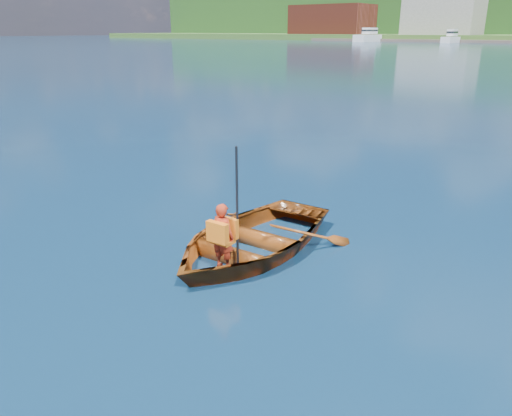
% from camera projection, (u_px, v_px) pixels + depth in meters
% --- Properties ---
extents(ground, '(600.00, 600.00, 0.00)m').
position_uv_depth(ground, '(240.00, 242.00, 8.47)').
color(ground, '#102040').
rests_on(ground, ground).
extents(rowboat, '(2.66, 3.62, 0.73)m').
position_uv_depth(rowboat, '(251.00, 238.00, 8.07)').
color(rowboat, brown).
rests_on(rowboat, ground).
extents(child_paddler, '(0.37, 0.35, 1.81)m').
position_uv_depth(child_paddler, '(223.00, 235.00, 7.16)').
color(child_paddler, '#AE2B15').
rests_on(child_paddler, ground).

